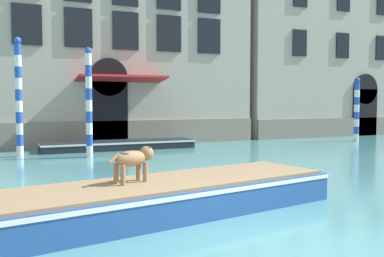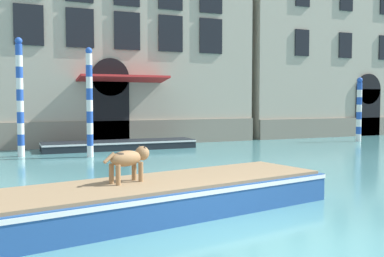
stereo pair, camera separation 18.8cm
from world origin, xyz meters
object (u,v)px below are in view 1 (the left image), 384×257
boat_foreground (154,197)px  mooring_pole_2 (357,109)px  mooring_pole_0 (19,97)px  boat_moored_near_palazzo (119,145)px  mooring_pole_1 (89,102)px  dog_on_deck (134,159)px

boat_foreground → mooring_pole_2: size_ratio=2.34×
mooring_pole_0 → boat_moored_near_palazzo: bearing=14.2°
mooring_pole_0 → mooring_pole_2: mooring_pole_0 is taller
mooring_pole_1 → boat_moored_near_palazzo: bearing=52.3°
dog_on_deck → mooring_pole_2: mooring_pole_2 is taller
dog_on_deck → mooring_pole_2: size_ratio=0.29×
dog_on_deck → mooring_pole_0: size_ratio=0.21×
mooring_pole_0 → mooring_pole_2: size_ratio=1.35×
dog_on_deck → mooring_pole_2: 18.63m
boat_foreground → dog_on_deck: size_ratio=8.12×
dog_on_deck → boat_moored_near_palazzo: (2.67, 11.52, -0.89)m
boat_moored_near_palazzo → mooring_pole_0: 4.86m
boat_foreground → mooring_pole_1: size_ratio=1.89×
boat_moored_near_palazzo → mooring_pole_2: size_ratio=2.00×
mooring_pole_1 → mooring_pole_2: bearing=4.3°
boat_moored_near_palazzo → mooring_pole_2: (12.81, -1.18, 1.53)m
boat_foreground → mooring_pole_2: 18.43m
dog_on_deck → mooring_pole_1: bearing=61.9°
dog_on_deck → mooring_pole_0: bearing=76.1°
boat_foreground → mooring_pole_2: mooring_pole_2 is taller
boat_moored_near_palazzo → boat_foreground: bearing=-100.6°
mooring_pole_2 → mooring_pole_0: bearing=179.7°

